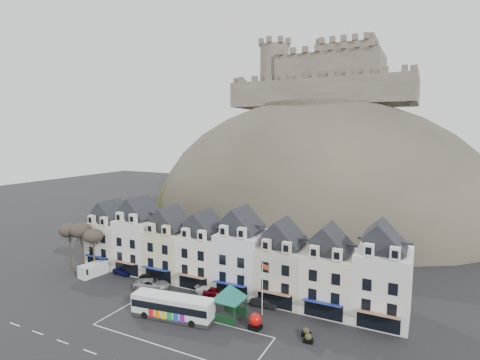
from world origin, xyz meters
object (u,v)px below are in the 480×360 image
object	(u,v)px
flagpole	(263,285)
car_white	(210,290)
bus	(173,306)
car_silver	(152,284)
bus_shelter	(230,292)
red_buoy	(255,321)
car_maroon	(216,292)
car_charcoal	(264,302)
car_navy	(122,271)
white_van	(93,269)
car_black	(152,277)

from	to	relation	value
flagpole	car_white	world-z (taller)	flagpole
bus	car_silver	distance (m)	10.86
bus_shelter	red_buoy	bearing A→B (deg)	-9.39
car_maroon	car_charcoal	xyz separation A→B (m)	(7.76, -0.13, -0.03)
car_navy	car_charcoal	bearing A→B (deg)	-87.68
bus_shelter	car_silver	world-z (taller)	bus_shelter
flagpole	car_charcoal	world-z (taller)	flagpole
white_van	car_silver	world-z (taller)	white_van
bus	white_van	world-z (taller)	bus
bus	car_silver	size ratio (longest dim) A/B	2.10
bus_shelter	car_charcoal	world-z (taller)	bus_shelter
flagpole	car_charcoal	bearing A→B (deg)	110.00
car_silver	car_charcoal	world-z (taller)	car_silver
bus	car_maroon	bearing A→B (deg)	71.80
red_buoy	car_white	size ratio (longest dim) A/B	0.47
red_buoy	car_charcoal	world-z (taller)	red_buoy
white_van	car_white	bearing A→B (deg)	14.47
car_white	car_maroon	distance (m)	1.20
bus	car_maroon	xyz separation A→B (m)	(1.60, 8.64, -1.07)
red_buoy	flagpole	world-z (taller)	flagpole
bus_shelter	car_maroon	xyz separation A→B (m)	(-5.15, 5.34, -3.05)
bus	white_van	size ratio (longest dim) A/B	2.30
car_charcoal	car_maroon	bearing A→B (deg)	85.33
car_black	car_silver	distance (m)	3.07
white_van	car_white	xyz separation A→B (m)	(21.84, 2.50, -0.44)
bus_shelter	car_silver	distance (m)	16.11
red_buoy	white_van	size ratio (longest dim) A/B	0.42
car_white	bus_shelter	bearing A→B (deg)	-138.17
car_maroon	car_silver	bearing A→B (deg)	83.06
red_buoy	car_navy	xyz separation A→B (m)	(-28.03, 6.15, -0.42)
red_buoy	car_silver	world-z (taller)	red_buoy
flagpole	car_silver	size ratio (longest dim) A/B	1.36
bus_shelter	car_black	distance (m)	18.57
car_white	car_maroon	bearing A→B (deg)	-98.11
flagpole	car_white	distance (m)	10.71
bus_shelter	car_charcoal	xyz separation A→B (m)	(2.61, 5.21, -3.08)
red_buoy	car_charcoal	size ratio (longest dim) A/B	0.53
bus	red_buoy	size ratio (longest dim) A/B	5.54
bus	car_white	world-z (taller)	bus
flagpole	car_silver	bearing A→B (deg)	179.80
flagpole	car_silver	xyz separation A→B (m)	(-19.00, 0.07, -3.44)
car_white	car_maroon	world-z (taller)	car_maroon
bus	car_silver	xyz separation A→B (m)	(-8.80, 6.28, -0.97)
car_navy	red_buoy	bearing A→B (deg)	-99.77
bus	bus_shelter	xyz separation A→B (m)	(6.76, 3.29, 1.98)
bus	car_black	xyz separation A→B (m)	(-10.76, 8.64, -1.08)
car_charcoal	car_navy	bearing A→B (deg)	86.03
bus	car_white	distance (m)	8.72
car_black	car_charcoal	world-z (taller)	car_black
white_van	car_maroon	size ratio (longest dim) A/B	1.26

